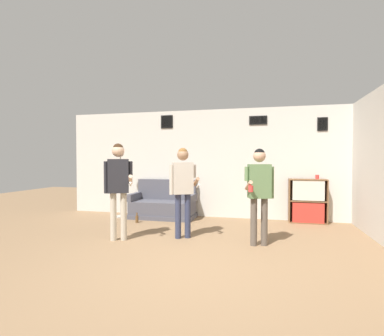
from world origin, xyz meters
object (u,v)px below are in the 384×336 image
(couch, at_px, (163,205))
(bottle_on_floor, at_px, (137,219))
(bookshelf, at_px, (308,201))
(person_watcher_holding_cup, at_px, (259,186))
(person_player_foreground_left, at_px, (118,180))
(person_player_foreground_center, at_px, (183,183))
(floor_lamp, at_px, (121,176))
(drinking_cup, at_px, (317,177))

(couch, bearing_deg, bottle_on_floor, -118.22)
(bookshelf, height_order, bottle_on_floor, bookshelf)
(couch, relative_size, person_watcher_holding_cup, 0.98)
(person_player_foreground_left, bearing_deg, bookshelf, 34.40)
(couch, distance_m, person_player_foreground_center, 2.16)
(person_player_foreground_center, bearing_deg, floor_lamp, 142.74)
(bookshelf, height_order, floor_lamp, floor_lamp)
(bookshelf, distance_m, person_watcher_holding_cup, 2.41)
(floor_lamp, relative_size, person_watcher_holding_cup, 1.03)
(couch, distance_m, person_player_foreground_left, 2.32)
(floor_lamp, distance_m, person_watcher_holding_cup, 3.84)
(floor_lamp, bearing_deg, couch, 10.87)
(couch, distance_m, person_watcher_holding_cup, 3.13)
(bookshelf, relative_size, person_player_foreground_center, 0.61)
(floor_lamp, relative_size, bottle_on_floor, 7.31)
(floor_lamp, distance_m, person_player_foreground_left, 2.22)
(couch, distance_m, floor_lamp, 1.30)
(floor_lamp, relative_size, person_player_foreground_center, 1.01)
(floor_lamp, height_order, person_watcher_holding_cup, floor_lamp)
(bookshelf, xyz_separation_m, drinking_cup, (0.20, 0.00, 0.55))
(person_player_foreground_left, bearing_deg, person_watcher_holding_cup, 6.13)
(person_player_foreground_center, relative_size, bottle_on_floor, 7.23)
(bookshelf, distance_m, drinking_cup, 0.59)
(floor_lamp, xyz_separation_m, person_player_foreground_left, (0.99, -1.99, 0.04))
(person_player_foreground_center, relative_size, drinking_cup, 16.93)
(bookshelf, height_order, person_watcher_holding_cup, person_watcher_holding_cup)
(person_player_foreground_center, height_order, bottle_on_floor, person_player_foreground_center)
(person_player_foreground_center, distance_m, drinking_cup, 3.26)
(person_watcher_holding_cup, bearing_deg, floor_lamp, 153.31)
(couch, relative_size, bottle_on_floor, 6.97)
(person_player_foreground_left, bearing_deg, bottle_on_floor, 101.99)
(person_player_foreground_left, height_order, bottle_on_floor, person_player_foreground_left)
(person_watcher_holding_cup, distance_m, bottle_on_floor, 3.14)
(person_watcher_holding_cup, bearing_deg, person_player_foreground_center, 173.49)
(bookshelf, xyz_separation_m, person_player_foreground_left, (-3.48, -2.38, 0.57))
(person_player_foreground_center, bearing_deg, bottle_on_floor, 142.90)
(bookshelf, bearing_deg, couch, -176.78)
(floor_lamp, xyz_separation_m, drinking_cup, (4.66, 0.40, 0.02))
(bookshelf, distance_m, bottle_on_floor, 3.92)
(person_player_foreground_left, xyz_separation_m, bottle_on_floor, (-0.31, 1.47, -0.98))
(drinking_cup, bearing_deg, couch, -176.94)
(couch, bearing_deg, drinking_cup, 3.06)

